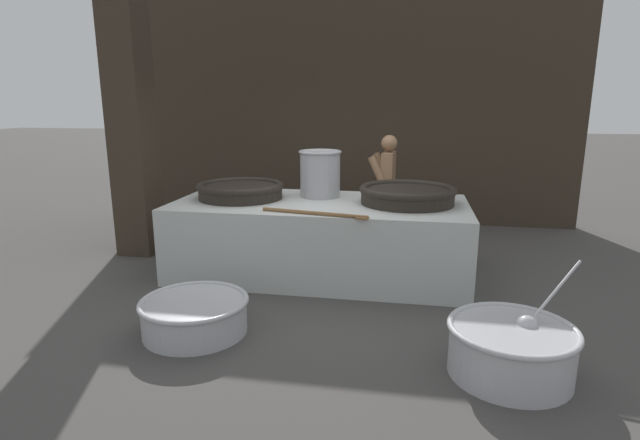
% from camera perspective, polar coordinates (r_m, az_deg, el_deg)
% --- Properties ---
extents(ground_plane, '(60.00, 60.00, 0.00)m').
position_cam_1_polar(ground_plane, '(6.26, -0.00, -6.03)').
color(ground_plane, '#474442').
extents(back_wall, '(7.64, 0.24, 4.26)m').
position_cam_1_polar(back_wall, '(8.87, 3.57, 13.70)').
color(back_wall, '#382D23').
rests_on(back_wall, ground_plane).
extents(support_pillar, '(0.49, 0.49, 4.26)m').
position_cam_1_polar(support_pillar, '(7.26, -20.96, 12.92)').
color(support_pillar, '#382D23').
rests_on(support_pillar, ground_plane).
extents(hearth_platform, '(3.52, 1.61, 0.90)m').
position_cam_1_polar(hearth_platform, '(6.13, -0.00, -2.05)').
color(hearth_platform, silver).
rests_on(hearth_platform, ground_plane).
extents(giant_wok_near, '(1.08, 1.08, 0.20)m').
position_cam_1_polar(giant_wok_near, '(6.31, -9.06, 3.42)').
color(giant_wok_near, black).
rests_on(giant_wok_near, hearth_platform).
extents(giant_wok_far, '(1.14, 1.14, 0.21)m').
position_cam_1_polar(giant_wok_far, '(6.00, 9.95, 2.93)').
color(giant_wok_far, black).
rests_on(giant_wok_far, hearth_platform).
extents(stock_pot, '(0.54, 0.54, 0.58)m').
position_cam_1_polar(stock_pot, '(6.32, 0.01, 5.40)').
color(stock_pot, '#9E9EA3').
rests_on(stock_pot, hearth_platform).
extents(stirring_paddle, '(1.19, 0.28, 0.04)m').
position_cam_1_polar(stirring_paddle, '(5.31, -0.12, 0.74)').
color(stirring_paddle, brown).
rests_on(stirring_paddle, hearth_platform).
extents(cook, '(0.39, 0.61, 1.63)m').
position_cam_1_polar(cook, '(7.16, 7.69, 3.63)').
color(cook, '#8C6647').
rests_on(cook, ground_plane).
extents(prep_bowl_vegetables, '(1.09, 1.01, 0.81)m').
position_cam_1_polar(prep_bowl_vegetables, '(4.25, 21.00, -13.46)').
color(prep_bowl_vegetables, '#B7B7BC').
rests_on(prep_bowl_vegetables, ground_plane).
extents(prep_bowl_meat, '(1.00, 1.00, 0.33)m').
position_cam_1_polar(prep_bowl_meat, '(4.81, -14.13, -10.36)').
color(prep_bowl_meat, '#B7B7BC').
rests_on(prep_bowl_meat, ground_plane).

